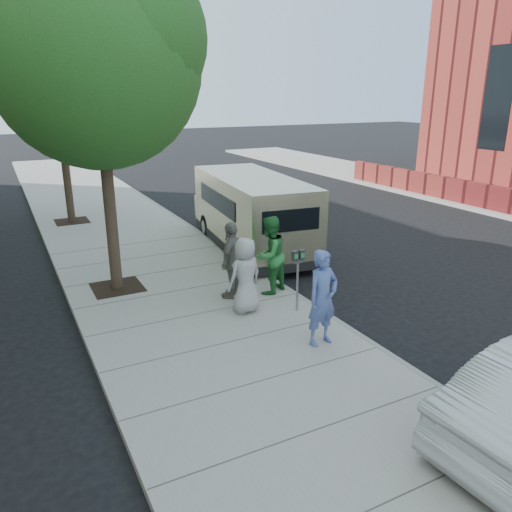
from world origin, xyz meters
The scene contains 11 objects.
ground centered at (0.00, 0.00, 0.00)m, with size 120.00×120.00×0.00m, color black.
sidewalk centered at (-1.00, 0.00, 0.07)m, with size 5.00×60.00×0.15m, color gray.
curb_face centered at (1.44, 0.00, 0.07)m, with size 0.12×60.00×0.16m, color gray.
tree_near centered at (-2.25, 2.40, 5.55)m, with size 4.62×4.60×7.53m.
tree_far centered at (-2.25, 10.00, 4.88)m, with size 3.92×3.80×6.49m.
parking_meter centered at (0.94, -0.84, 1.16)m, with size 0.29×0.10×1.40m.
van centered at (2.31, 4.13, 1.24)m, with size 2.79×6.51×2.35m.
person_officer centered at (0.55, -2.34, 1.09)m, with size 0.68×0.45×1.87m, color #5167AD.
person_green_shirt centered at (0.92, 0.39, 1.09)m, with size 0.91×0.71×1.88m, color #2A8037.
person_gray_shirt centered at (-0.09, -0.34, 0.99)m, with size 0.82×0.54×1.68m, color #A9AAAC.
person_striped_polo centered at (0.02, 0.57, 1.06)m, with size 1.07×0.44×1.82m, color slate.
Camera 1 is at (-4.56, -9.45, 4.75)m, focal length 35.00 mm.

